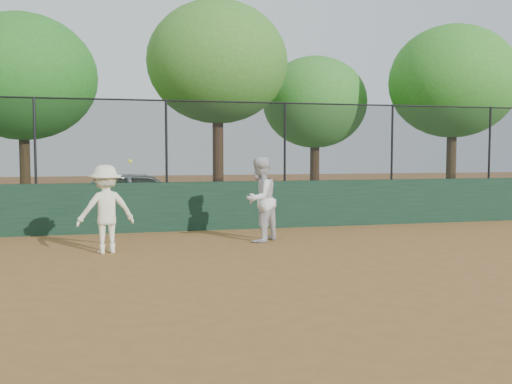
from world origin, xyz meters
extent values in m
plane|color=#8F5D2E|center=(0.00, 0.00, 0.00)|extent=(80.00, 80.00, 0.00)
cube|color=#183624|center=(0.00, 6.00, 0.60)|extent=(26.00, 0.20, 1.20)
cube|color=#365B1C|center=(0.00, 12.00, 0.00)|extent=(36.00, 12.00, 0.01)
imported|color=#AFB4B9|center=(-1.06, 8.88, 0.70)|extent=(4.39, 2.51, 1.41)
imported|color=silver|center=(1.31, 3.89, 0.92)|extent=(1.12, 1.12, 1.83)
imported|color=#F1EFCC|center=(-1.91, 3.24, 0.85)|extent=(1.21, 0.86, 1.69)
sphere|color=#BBD02E|center=(-1.44, 2.94, 1.76)|extent=(0.08, 0.08, 0.08)
cube|color=black|center=(0.00, 6.00, 2.20)|extent=(26.00, 0.02, 2.00)
cylinder|color=black|center=(0.00, 6.00, 3.18)|extent=(26.00, 0.04, 0.04)
cylinder|color=black|center=(-3.50, 6.00, 2.20)|extent=(0.06, 0.06, 2.00)
cylinder|color=black|center=(-0.50, 6.00, 2.20)|extent=(0.06, 0.06, 2.00)
cylinder|color=black|center=(2.50, 6.00, 2.20)|extent=(0.06, 0.06, 2.00)
cylinder|color=black|center=(5.50, 6.00, 2.20)|extent=(0.06, 0.06, 2.00)
cylinder|color=black|center=(8.50, 6.00, 2.20)|extent=(0.06, 0.06, 2.00)
cylinder|color=#432E17|center=(-4.77, 13.30, 1.29)|extent=(0.36, 0.36, 2.58)
ellipsoid|color=#23671D|center=(-4.77, 13.30, 4.54)|extent=(5.06, 4.60, 4.37)
cylinder|color=#422A17|center=(1.58, 10.56, 1.54)|extent=(0.36, 0.36, 3.08)
ellipsoid|color=#396E23|center=(1.58, 10.56, 4.86)|extent=(4.60, 4.18, 3.98)
cylinder|color=#3C2514|center=(5.85, 13.04, 1.14)|extent=(0.36, 0.36, 2.28)
ellipsoid|color=#317124|center=(5.85, 13.04, 3.86)|extent=(4.08, 3.71, 3.53)
cylinder|color=#432E18|center=(10.17, 10.45, 1.34)|extent=(0.36, 0.36, 2.67)
ellipsoid|color=#2F7421|center=(10.17, 10.45, 4.48)|extent=(4.67, 4.25, 4.04)
camera|label=1|loc=(-1.72, -7.98, 1.93)|focal=40.00mm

